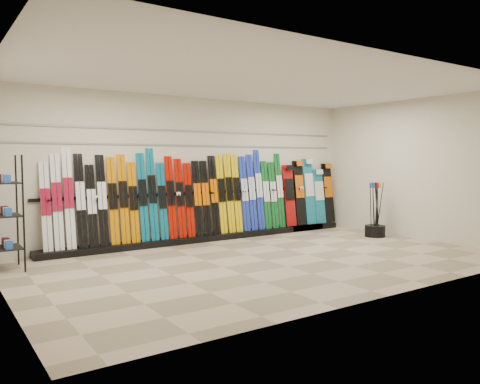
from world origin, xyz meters
TOP-DOWN VIEW (x-y plane):
  - floor at (0.00, 0.00)m, footprint 8.00×8.00m
  - back_wall at (0.00, 2.50)m, footprint 8.00×0.00m
  - left_wall at (-4.00, 0.00)m, footprint 0.00×5.00m
  - right_wall at (4.00, 0.00)m, footprint 0.00×5.00m
  - ceiling at (0.00, 0.00)m, footprint 8.00×8.00m
  - ski_rack_base at (0.22, 2.28)m, footprint 8.00×0.40m
  - skis at (-0.45, 2.36)m, footprint 5.37×0.30m
  - snowboards at (3.10, 2.35)m, footprint 1.58×0.25m
  - accessory_rack at (-3.75, 1.70)m, footprint 0.40×0.60m
  - pole_bin at (3.47, 0.62)m, footprint 0.44×0.44m
  - ski_poles at (3.47, 0.62)m, footprint 0.34×0.24m
  - slatwall_rail_0 at (0.00, 2.48)m, footprint 7.60×0.02m
  - slatwall_rail_1 at (0.00, 2.48)m, footprint 7.60×0.02m

SIDE VIEW (x-z plane):
  - floor at x=0.00m, z-range 0.00..0.00m
  - ski_rack_base at x=0.22m, z-range 0.00..0.12m
  - pole_bin at x=3.47m, z-range 0.00..0.25m
  - ski_poles at x=3.47m, z-range 0.02..1.20m
  - snowboards at x=3.10m, z-range 0.06..1.67m
  - accessory_rack at x=-3.75m, z-range 0.00..1.78m
  - skis at x=-0.45m, z-range 0.03..1.86m
  - back_wall at x=0.00m, z-range -2.50..5.50m
  - left_wall at x=-4.00m, z-range -1.00..4.00m
  - right_wall at x=4.00m, z-range -1.00..4.00m
  - slatwall_rail_0 at x=0.00m, z-range 1.98..2.02m
  - slatwall_rail_1 at x=0.00m, z-range 2.28..2.31m
  - ceiling at x=0.00m, z-range 3.00..3.00m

